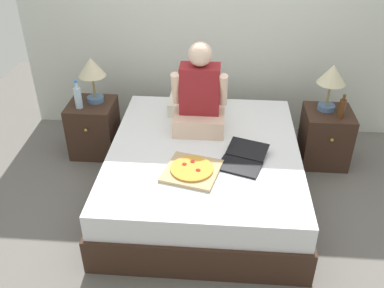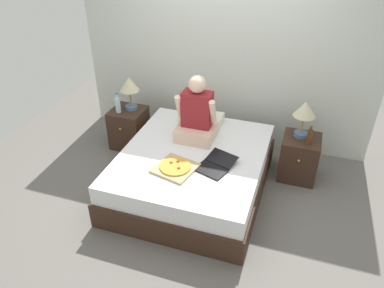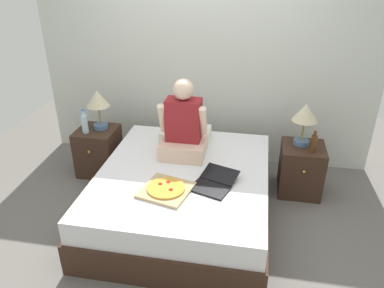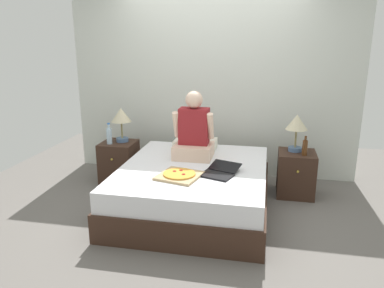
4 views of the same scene
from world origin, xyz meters
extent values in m
plane|color=#66605B|center=(0.00, 0.00, 0.00)|extent=(5.93, 5.93, 0.00)
cube|color=silver|center=(0.00, 1.30, 1.25)|extent=(3.93, 0.12, 2.50)
cube|color=#382319|center=(0.00, 0.00, 0.15)|extent=(1.61, 1.89, 0.30)
cube|color=white|center=(0.00, 0.00, 0.40)|extent=(1.56, 1.83, 0.22)
cube|color=#382319|center=(-1.14, 0.65, 0.27)|extent=(0.44, 0.44, 0.54)
sphere|color=gold|center=(-1.14, 0.42, 0.38)|extent=(0.03, 0.03, 0.03)
cylinder|color=#4C6B93|center=(-1.10, 0.70, 0.57)|extent=(0.16, 0.16, 0.05)
cylinder|color=olive|center=(-1.10, 0.70, 0.70)|extent=(0.02, 0.02, 0.22)
cone|color=beige|center=(-1.10, 0.70, 0.90)|extent=(0.26, 0.26, 0.18)
cylinder|color=silver|center=(-1.22, 0.56, 0.64)|extent=(0.07, 0.07, 0.20)
cylinder|color=silver|center=(-1.22, 0.56, 0.77)|extent=(0.03, 0.03, 0.06)
cylinder|color=blue|center=(-1.22, 0.56, 0.81)|extent=(0.04, 0.03, 0.02)
cube|color=#382319|center=(1.14, 0.65, 0.27)|extent=(0.44, 0.44, 0.54)
sphere|color=gold|center=(1.14, 0.42, 0.38)|extent=(0.03, 0.03, 0.03)
cylinder|color=#4C6B93|center=(1.11, 0.70, 0.57)|extent=(0.16, 0.16, 0.05)
cylinder|color=olive|center=(1.11, 0.70, 0.70)|extent=(0.02, 0.02, 0.22)
cone|color=beige|center=(1.11, 0.70, 0.90)|extent=(0.26, 0.26, 0.18)
cylinder|color=#512D14|center=(1.21, 0.55, 0.63)|extent=(0.06, 0.06, 0.18)
cylinder|color=#512D14|center=(1.21, 0.55, 0.75)|extent=(0.03, 0.03, 0.05)
cube|color=silver|center=(-0.11, 0.66, 0.57)|extent=(0.52, 0.34, 0.12)
cube|color=beige|center=(-0.06, 0.31, 0.59)|extent=(0.44, 0.40, 0.16)
cube|color=maroon|center=(-0.06, 0.34, 0.88)|extent=(0.34, 0.20, 0.42)
sphere|color=beige|center=(-0.06, 0.34, 1.19)|extent=(0.20, 0.20, 0.20)
cylinder|color=beige|center=(-0.26, 0.29, 0.90)|extent=(0.07, 0.18, 0.32)
cylinder|color=beige|center=(0.14, 0.29, 0.90)|extent=(0.07, 0.18, 0.32)
cube|color=black|center=(0.29, -0.26, 0.52)|extent=(0.37, 0.31, 0.02)
cube|color=black|center=(0.35, -0.06, 0.56)|extent=(0.36, 0.29, 0.06)
cube|color=tan|center=(-0.08, -0.35, 0.52)|extent=(0.48, 0.48, 0.02)
cylinder|color=gold|center=(-0.08, -0.35, 0.54)|extent=(0.33, 0.33, 0.02)
cylinder|color=maroon|center=(-0.14, -0.31, 0.55)|extent=(0.04, 0.04, 0.00)
cylinder|color=maroon|center=(-0.03, -0.38, 0.55)|extent=(0.04, 0.04, 0.00)
cylinder|color=maroon|center=(-0.08, -0.27, 0.55)|extent=(0.04, 0.04, 0.00)
camera|label=1|loc=(0.13, -2.97, 2.44)|focal=40.00mm
camera|label=2|loc=(1.10, -3.31, 2.85)|focal=35.00mm
camera|label=3|loc=(0.62, -2.93, 2.33)|focal=35.00mm
camera|label=4|loc=(0.75, -3.81, 1.86)|focal=35.00mm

